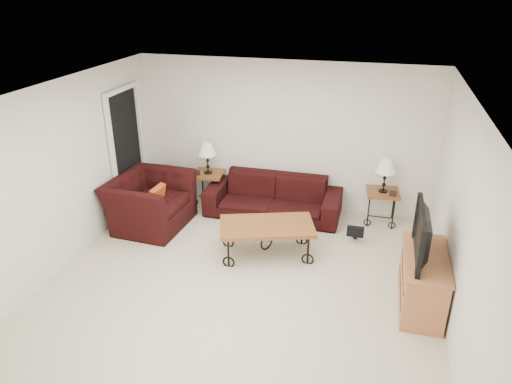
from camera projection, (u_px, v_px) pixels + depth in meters
ground at (242, 282)px, 6.28m from camera, size 5.00×5.00×0.00m
wall_back at (284, 136)px, 7.97m from camera, size 5.00×0.02×2.50m
wall_front at (147, 332)px, 3.57m from camera, size 5.00×0.02×2.50m
wall_left at (62, 176)px, 6.35m from camera, size 0.02×5.00×2.50m
wall_right at (461, 221)px, 5.18m from camera, size 0.02×5.00×2.50m
ceiling at (240, 94)px, 5.25m from camera, size 5.00×5.00×0.00m
doorway at (127, 152)px, 7.89m from camera, size 0.08×0.94×2.04m
sofa at (273, 197)px, 7.94m from camera, size 2.24×0.88×0.65m
side_table_left at (209, 188)px, 8.40m from camera, size 0.57×0.57×0.56m
side_table_right at (381, 207)px, 7.71m from camera, size 0.56×0.56×0.55m
lamp_left at (208, 158)px, 8.17m from camera, size 0.35×0.35×0.56m
lamp_right at (385, 175)px, 7.48m from camera, size 0.35×0.35×0.55m
photo_frame_left at (197, 173)px, 8.17m from camera, size 0.11×0.05×0.09m
photo_frame_right at (393, 194)px, 7.41m from camera, size 0.11×0.03×0.09m
coffee_table at (267, 240)px, 6.80m from camera, size 1.48×1.10×0.49m
armchair at (150, 202)px, 7.58m from camera, size 1.17×1.32×0.82m
throw_pillow at (157, 198)px, 7.45m from camera, size 0.12×0.37×0.37m
tv_stand at (422, 281)px, 5.71m from camera, size 0.48×1.15×0.69m
television at (429, 234)px, 5.46m from camera, size 0.13×1.03×0.59m
backpack at (356, 225)px, 7.21m from camera, size 0.41×0.32×0.50m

